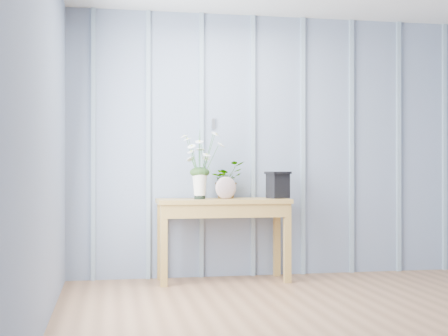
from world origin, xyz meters
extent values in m
plane|color=brown|center=(0.00, 0.00, 0.00)|extent=(4.50, 4.50, 0.00)
cube|color=#828FA8|center=(0.00, 2.25, 1.25)|extent=(4.00, 0.01, 2.50)
cube|color=#B7B7BC|center=(-0.64, 2.23, 1.45)|extent=(0.03, 0.01, 0.10)
cube|color=#879EAD|center=(-1.75, 2.23, 1.25)|extent=(0.04, 0.03, 2.50)
cube|color=#879EAD|center=(-1.25, 2.23, 1.25)|extent=(0.04, 0.03, 2.50)
cube|color=#879EAD|center=(-0.75, 2.23, 1.25)|extent=(0.04, 0.03, 2.50)
cube|color=#879EAD|center=(-0.25, 2.23, 1.25)|extent=(0.04, 0.03, 2.50)
cube|color=#879EAD|center=(0.25, 2.23, 1.25)|extent=(0.04, 0.03, 2.50)
cube|color=#879EAD|center=(0.75, 2.23, 1.25)|extent=(0.04, 0.03, 2.50)
cube|color=#879EAD|center=(1.25, 2.23, 1.25)|extent=(0.04, 0.03, 2.50)
cube|color=#879EAD|center=(1.75, 2.23, 1.25)|extent=(0.04, 0.03, 2.50)
cube|color=olive|center=(-0.59, 1.99, 0.73)|extent=(1.20, 0.45, 0.04)
cube|color=olive|center=(-0.59, 1.99, 0.65)|extent=(1.13, 0.42, 0.12)
cube|color=olive|center=(-1.14, 1.81, 0.35)|extent=(0.06, 0.06, 0.71)
cube|color=olive|center=(-0.03, 1.81, 0.35)|extent=(0.06, 0.06, 0.71)
cube|color=olive|center=(-1.14, 2.17, 0.35)|extent=(0.06, 0.06, 0.71)
cube|color=olive|center=(-0.03, 2.17, 0.35)|extent=(0.06, 0.06, 0.71)
cylinder|color=black|center=(-0.81, 1.95, 0.78)|extent=(0.10, 0.10, 0.06)
cone|color=white|center=(-0.81, 1.95, 0.88)|extent=(0.14, 0.14, 0.23)
ellipsoid|color=#1F3E17|center=(-0.81, 1.95, 0.99)|extent=(0.18, 0.15, 0.09)
imported|color=#1F3E17|center=(-0.53, 2.13, 0.92)|extent=(0.40, 0.39, 0.34)
ellipsoid|color=#814F58|center=(-0.57, 1.92, 0.85)|extent=(0.21, 0.10, 0.20)
cube|color=black|center=(-0.07, 1.99, 0.86)|extent=(0.22, 0.19, 0.23)
cube|color=black|center=(-0.07, 1.99, 0.99)|extent=(0.25, 0.22, 0.02)
camera|label=1|loc=(-1.60, -3.59, 1.01)|focal=50.00mm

